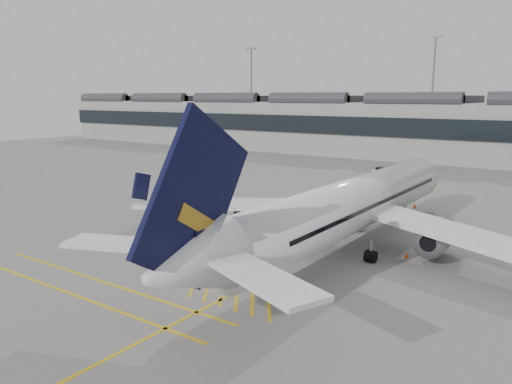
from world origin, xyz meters
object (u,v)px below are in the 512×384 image
Objects in this scene: baggage_cart_a at (244,214)px; ramp_agent_b at (238,221)px; airliner_main at (349,207)px; ramp_agent_a at (310,220)px; belt_loader at (338,220)px; pushback_tug at (157,222)px.

ramp_agent_b is (1.14, -2.55, -0.05)m from baggage_cart_a.
ramp_agent_a is (-5.31, 3.31, -2.57)m from airliner_main.
pushback_tug is (-13.51, -10.68, 0.09)m from belt_loader.
belt_loader is 1.76× the size of pushback_tug.
ramp_agent_a is (6.56, 1.43, -0.02)m from baggage_cart_a.
belt_loader is at bearing 121.73° from airliner_main.
baggage_cart_a is 1.05× the size of ramp_agent_a.
airliner_main is 12.29m from baggage_cart_a.
baggage_cart_a is 8.35m from pushback_tug.
airliner_main is 6.76m from ramp_agent_a.
airliner_main reaches higher than pushback_tug.
baggage_cart_a is 0.77× the size of pushback_tug.
airliner_main is 11.07m from ramp_agent_b.
ramp_agent_a reaches higher than pushback_tug.
baggage_cart_a is (-11.87, 1.87, -2.55)m from airliner_main.
pushback_tug is (-17.40, -4.37, -2.89)m from airliner_main.
belt_loader is 2.43× the size of ramp_agent_b.
pushback_tug is at bearing 152.78° from ramp_agent_a.
ramp_agent_a is at bearing 24.34° from baggage_cart_a.
ramp_agent_a is at bearing -111.24° from belt_loader.
belt_loader is at bearing 41.10° from baggage_cart_a.
airliner_main is 22.91× the size of baggage_cart_a.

